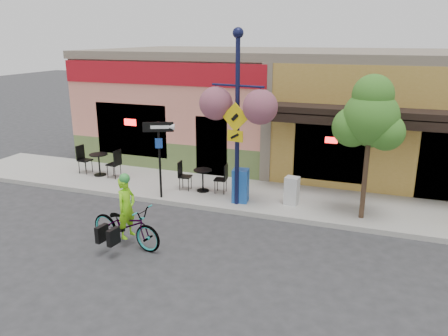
{
  "coord_description": "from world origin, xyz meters",
  "views": [
    {
      "loc": [
        2.6,
        -10.8,
        5.05
      ],
      "look_at": [
        -1.47,
        0.5,
        1.4
      ],
      "focal_mm": 35.0,
      "sensor_mm": 36.0,
      "label": 1
    }
  ],
  "objects_px": {
    "building": "(314,106)",
    "one_way_sign": "(160,160)",
    "newspaper_box_grey": "(292,191)",
    "lamp_post": "(237,120)",
    "bicycle": "(126,225)",
    "newspaper_box_blue": "(240,186)",
    "cyclist_rider": "(127,217)",
    "street_tree": "(368,148)"
  },
  "relations": [
    {
      "from": "bicycle",
      "to": "cyclist_rider",
      "type": "distance_m",
      "value": 0.23
    },
    {
      "from": "cyclist_rider",
      "to": "building",
      "type": "bearing_deg",
      "value": -8.21
    },
    {
      "from": "cyclist_rider",
      "to": "lamp_post",
      "type": "relative_size",
      "value": 0.3
    },
    {
      "from": "bicycle",
      "to": "newspaper_box_grey",
      "type": "distance_m",
      "value": 5.1
    },
    {
      "from": "lamp_post",
      "to": "street_tree",
      "type": "relative_size",
      "value": 1.28
    },
    {
      "from": "cyclist_rider",
      "to": "one_way_sign",
      "type": "height_order",
      "value": "one_way_sign"
    },
    {
      "from": "one_way_sign",
      "to": "street_tree",
      "type": "xyz_separation_m",
      "value": [
        6.04,
        0.47,
        0.8
      ]
    },
    {
      "from": "one_way_sign",
      "to": "street_tree",
      "type": "height_order",
      "value": "street_tree"
    },
    {
      "from": "lamp_post",
      "to": "one_way_sign",
      "type": "height_order",
      "value": "lamp_post"
    },
    {
      "from": "cyclist_rider",
      "to": "newspaper_box_grey",
      "type": "relative_size",
      "value": 1.81
    },
    {
      "from": "one_way_sign",
      "to": "street_tree",
      "type": "distance_m",
      "value": 6.11
    },
    {
      "from": "bicycle",
      "to": "lamp_post",
      "type": "distance_m",
      "value": 4.33
    },
    {
      "from": "cyclist_rider",
      "to": "street_tree",
      "type": "xyz_separation_m",
      "value": [
        5.39,
        3.46,
        1.39
      ]
    },
    {
      "from": "newspaper_box_blue",
      "to": "newspaper_box_grey",
      "type": "xyz_separation_m",
      "value": [
        1.52,
        0.33,
        -0.09
      ]
    },
    {
      "from": "bicycle",
      "to": "one_way_sign",
      "type": "distance_m",
      "value": 3.15
    },
    {
      "from": "lamp_post",
      "to": "one_way_sign",
      "type": "distance_m",
      "value": 2.78
    },
    {
      "from": "building",
      "to": "street_tree",
      "type": "xyz_separation_m",
      "value": [
        2.39,
        -6.32,
        -0.09
      ]
    },
    {
      "from": "one_way_sign",
      "to": "newspaper_box_blue",
      "type": "height_order",
      "value": "one_way_sign"
    },
    {
      "from": "street_tree",
      "to": "newspaper_box_blue",
      "type": "bearing_deg",
      "value": 179.67
    },
    {
      "from": "cyclist_rider",
      "to": "newspaper_box_grey",
      "type": "xyz_separation_m",
      "value": [
        3.34,
        3.81,
        -0.19
      ]
    },
    {
      "from": "lamp_post",
      "to": "newspaper_box_blue",
      "type": "relative_size",
      "value": 4.95
    },
    {
      "from": "lamp_post",
      "to": "newspaper_box_grey",
      "type": "height_order",
      "value": "lamp_post"
    },
    {
      "from": "bicycle",
      "to": "newspaper_box_grey",
      "type": "relative_size",
      "value": 2.43
    },
    {
      "from": "lamp_post",
      "to": "newspaper_box_blue",
      "type": "distance_m",
      "value": 2.06
    },
    {
      "from": "building",
      "to": "newspaper_box_grey",
      "type": "distance_m",
      "value": 6.21
    },
    {
      "from": "bicycle",
      "to": "one_way_sign",
      "type": "xyz_separation_m",
      "value": [
        -0.6,
        2.98,
        0.82
      ]
    },
    {
      "from": "cyclist_rider",
      "to": "lamp_post",
      "type": "height_order",
      "value": "lamp_post"
    },
    {
      "from": "bicycle",
      "to": "one_way_sign",
      "type": "bearing_deg",
      "value": 20.23
    },
    {
      "from": "lamp_post",
      "to": "street_tree",
      "type": "height_order",
      "value": "lamp_post"
    },
    {
      "from": "building",
      "to": "bicycle",
      "type": "bearing_deg",
      "value": -107.37
    },
    {
      "from": "bicycle",
      "to": "newspaper_box_grey",
      "type": "height_order",
      "value": "bicycle"
    },
    {
      "from": "building",
      "to": "cyclist_rider",
      "type": "relative_size",
      "value": 11.82
    },
    {
      "from": "cyclist_rider",
      "to": "street_tree",
      "type": "bearing_deg",
      "value": -48.47
    },
    {
      "from": "street_tree",
      "to": "one_way_sign",
      "type": "bearing_deg",
      "value": -175.53
    },
    {
      "from": "one_way_sign",
      "to": "lamp_post",
      "type": "bearing_deg",
      "value": -16.64
    },
    {
      "from": "lamp_post",
      "to": "newspaper_box_grey",
      "type": "xyz_separation_m",
      "value": [
        1.57,
        0.54,
        -2.14
      ]
    },
    {
      "from": "newspaper_box_blue",
      "to": "street_tree",
      "type": "distance_m",
      "value": 3.87
    },
    {
      "from": "cyclist_rider",
      "to": "newspaper_box_grey",
      "type": "distance_m",
      "value": 5.07
    },
    {
      "from": "building",
      "to": "street_tree",
      "type": "height_order",
      "value": "building"
    },
    {
      "from": "building",
      "to": "lamp_post",
      "type": "xyz_separation_m",
      "value": [
        -1.24,
        -6.51,
        0.47
      ]
    },
    {
      "from": "building",
      "to": "one_way_sign",
      "type": "xyz_separation_m",
      "value": [
        -3.66,
        -6.79,
        -0.89
      ]
    },
    {
      "from": "newspaper_box_blue",
      "to": "newspaper_box_grey",
      "type": "bearing_deg",
      "value": 6.04
    }
  ]
}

